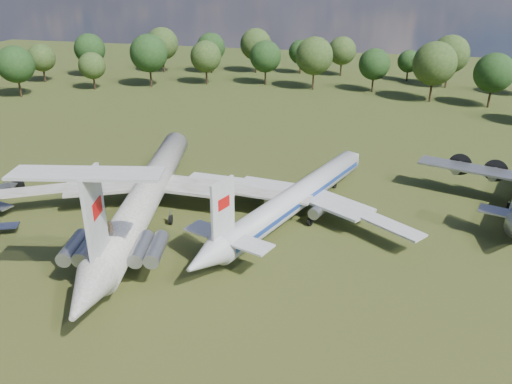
% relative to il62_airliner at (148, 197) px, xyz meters
% --- Properties ---
extents(ground, '(300.00, 300.00, 0.00)m').
position_rel_il62_airliner_xyz_m(ground, '(4.29, 2.73, -2.68)').
color(ground, '#213F15').
rests_on(ground, ground).
extents(il62_airliner, '(53.28, 62.69, 5.35)m').
position_rel_il62_airliner_xyz_m(il62_airliner, '(0.00, 0.00, 0.00)').
color(il62_airliner, '#B5B5B1').
rests_on(il62_airliner, ground).
extents(tu104_jet, '(45.96, 52.93, 4.46)m').
position_rel_il62_airliner_xyz_m(tu104_jet, '(18.54, 4.60, -0.45)').
color(tu104_jet, silver).
rests_on(tu104_jet, ground).
extents(person_on_il62, '(0.74, 0.64, 1.71)m').
position_rel_il62_airliner_xyz_m(person_on_il62, '(3.40, -14.60, 3.53)').
color(person_on_il62, olive).
rests_on(person_on_il62, il62_airliner).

